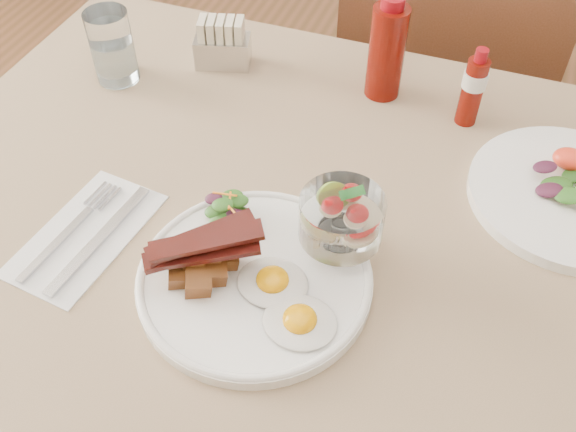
% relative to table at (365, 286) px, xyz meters
% --- Properties ---
extents(table, '(1.33, 0.88, 0.75)m').
position_rel_table_xyz_m(table, '(0.00, 0.00, 0.00)').
color(table, brown).
rests_on(table, ground).
extents(chair_far, '(0.42, 0.42, 0.93)m').
position_rel_table_xyz_m(chair_far, '(0.00, 0.66, -0.14)').
color(chair_far, brown).
rests_on(chair_far, ground).
extents(main_plate, '(0.28, 0.28, 0.02)m').
position_rel_table_xyz_m(main_plate, '(-0.11, -0.11, 0.10)').
color(main_plate, white).
rests_on(main_plate, table).
extents(fried_eggs, '(0.14, 0.12, 0.02)m').
position_rel_table_xyz_m(fried_eggs, '(-0.07, -0.13, 0.11)').
color(fried_eggs, silver).
rests_on(fried_eggs, main_plate).
extents(bacon_potato_pile, '(0.13, 0.11, 0.06)m').
position_rel_table_xyz_m(bacon_potato_pile, '(-0.17, -0.13, 0.13)').
color(bacon_potato_pile, brown).
rests_on(bacon_potato_pile, main_plate).
extents(side_salad, '(0.07, 0.06, 0.03)m').
position_rel_table_xyz_m(side_salad, '(-0.18, -0.03, 0.12)').
color(side_salad, '#1E4C14').
rests_on(side_salad, main_plate).
extents(fruit_cup, '(0.10, 0.10, 0.10)m').
position_rel_table_xyz_m(fruit_cup, '(-0.03, -0.04, 0.16)').
color(fruit_cup, white).
rests_on(fruit_cup, main_plate).
extents(ketchup_bottle, '(0.07, 0.07, 0.16)m').
position_rel_table_xyz_m(ketchup_bottle, '(-0.07, 0.31, 0.17)').
color(ketchup_bottle, '#5C0B05').
rests_on(ketchup_bottle, table).
extents(hot_sauce_bottle, '(0.05, 0.05, 0.13)m').
position_rel_table_xyz_m(hot_sauce_bottle, '(0.07, 0.29, 0.15)').
color(hot_sauce_bottle, '#5C0B05').
rests_on(hot_sauce_bottle, table).
extents(sugar_caddy, '(0.10, 0.07, 0.08)m').
position_rel_table_xyz_m(sugar_caddy, '(-0.34, 0.30, 0.12)').
color(sugar_caddy, '#BCBDC1').
rests_on(sugar_caddy, table).
extents(water_glass, '(0.07, 0.07, 0.12)m').
position_rel_table_xyz_m(water_glass, '(-0.48, 0.20, 0.14)').
color(water_glass, white).
rests_on(water_glass, table).
extents(napkin_cutlery, '(0.14, 0.22, 0.01)m').
position_rel_table_xyz_m(napkin_cutlery, '(-0.34, -0.11, 0.09)').
color(napkin_cutlery, white).
rests_on(napkin_cutlery, table).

